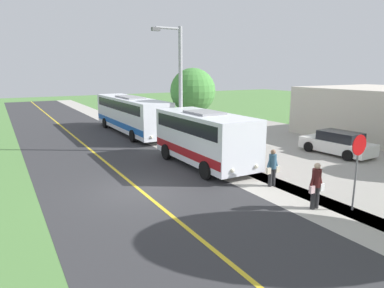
{
  "coord_description": "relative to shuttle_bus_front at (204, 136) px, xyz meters",
  "views": [
    {
      "loc": [
        5.04,
        13.34,
        5.12
      ],
      "look_at": [
        -3.5,
        -1.61,
        1.4
      ],
      "focal_mm": 31.95,
      "sensor_mm": 36.0,
      "label": 1
    }
  ],
  "objects": [
    {
      "name": "street_light_pole",
      "position": [
        -0.31,
        -3.54,
        2.62
      ],
      "size": [
        1.97,
        0.24,
        7.71
      ],
      "color": "#9E9EA3",
      "rests_on": "ground"
    },
    {
      "name": "road_surface",
      "position": [
        4.56,
        2.12,
        -1.63
      ],
      "size": [
        8.0,
        100.0,
        0.01
      ],
      "primitive_type": "cube",
      "color": "#333335",
      "rests_on": "ground"
    },
    {
      "name": "parking_lot_surface",
      "position": [
        -7.84,
        5.12,
        -1.63
      ],
      "size": [
        14.0,
        36.0,
        0.01
      ],
      "primitive_type": "cube",
      "color": "#9E9991",
      "rests_on": "ground"
    },
    {
      "name": "stop_sign",
      "position": [
        -1.54,
        8.06,
        0.33
      ],
      "size": [
        0.76,
        0.07,
        2.88
      ],
      "color": "slate",
      "rests_on": "ground"
    },
    {
      "name": "sidewalk",
      "position": [
        -0.64,
        2.12,
        -1.63
      ],
      "size": [
        2.4,
        100.0,
        0.01
      ],
      "primitive_type": "cube",
      "color": "#B2ADA3",
      "rests_on": "ground"
    },
    {
      "name": "pedestrian_with_bags",
      "position": [
        -0.44,
        7.23,
        -0.67
      ],
      "size": [
        0.72,
        0.34,
        1.79
      ],
      "color": "#262628",
      "rests_on": "ground"
    },
    {
      "name": "ground_plane",
      "position": [
        4.56,
        2.12,
        -1.64
      ],
      "size": [
        120.0,
        120.0,
        0.0
      ],
      "primitive_type": "plane",
      "color": "#548442"
    },
    {
      "name": "road_centre_line",
      "position": [
        4.56,
        2.12,
        -1.63
      ],
      "size": [
        0.16,
        100.0,
        0.0
      ],
      "primitive_type": "cube",
      "color": "gold",
      "rests_on": "ground"
    },
    {
      "name": "parked_car_near",
      "position": [
        -8.51,
        1.98,
        -0.95
      ],
      "size": [
        2.23,
        4.51,
        1.45
      ],
      "color": "white",
      "rests_on": "ground"
    },
    {
      "name": "pedestrian_waiting",
      "position": [
        -0.81,
        4.49,
        -0.73
      ],
      "size": [
        0.72,
        0.34,
        1.7
      ],
      "color": "#262628",
      "rests_on": "ground"
    },
    {
      "name": "tree_curbside",
      "position": [
        -2.84,
        -6.2,
        2.0
      ],
      "size": [
        3.29,
        3.29,
        5.3
      ],
      "color": "brown",
      "rests_on": "ground"
    },
    {
      "name": "shuttle_bus_front",
      "position": [
        0.0,
        0.0,
        0.0
      ],
      "size": [
        2.77,
        7.14,
        2.98
      ],
      "color": "white",
      "rests_on": "ground"
    },
    {
      "name": "transit_bus_rear",
      "position": [
        0.08,
        -11.43,
        0.04
      ],
      "size": [
        2.61,
        11.74,
        3.04
      ],
      "color": "white",
      "rests_on": "ground"
    }
  ]
}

